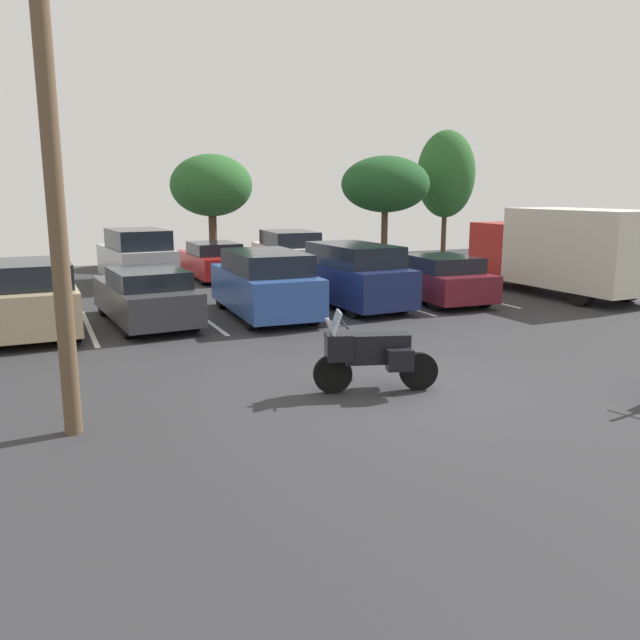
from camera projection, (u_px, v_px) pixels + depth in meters
The scene contains 16 objects.
ground at pixel (418, 392), 11.20m from camera, with size 44.00×44.00×0.10m, color #2D2D30.
motorcycle_touring at pixel (372, 354), 10.95m from camera, with size 2.11×1.04×1.43m.
parking_stripes at pixel (204, 318), 17.38m from camera, with size 17.85×4.68×0.01m.
car_tan at pixel (32, 298), 15.41m from camera, with size 1.98×4.39×1.78m.
car_charcoal at pixel (146, 296), 16.55m from camera, with size 2.17×4.75×1.46m.
car_blue at pixel (265, 284), 17.49m from camera, with size 2.12×4.76×1.80m.
car_navy at pixel (352, 276), 18.90m from camera, with size 2.03×4.65×1.87m.
car_maroon at pixel (437, 279), 19.85m from camera, with size 2.17×4.37×1.45m.
car_far_silver at pixel (136, 257), 23.41m from camera, with size 2.31×4.78×2.03m.
car_far_red at pixel (213, 261), 24.97m from camera, with size 1.84×4.56×1.43m.
car_far_white at pixel (288, 254), 25.64m from camera, with size 2.23×4.60×1.82m.
box_truck at pixel (563, 250), 20.94m from camera, with size 2.47×6.48×2.82m.
utility_pole at pixel (52, 155), 8.43m from camera, with size 0.42×1.79×7.41m.
tree_center_right at pixel (446, 174), 32.48m from camera, with size 2.93×2.93×6.37m.
tree_far_right at pixel (211, 186), 29.61m from camera, with size 3.77×3.77×5.04m.
tree_center_left at pixel (385, 184), 29.60m from camera, with size 4.08×4.08×4.96m.
Camera 1 is at (-5.93, -9.10, 3.42)m, focal length 36.01 mm.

